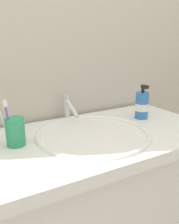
% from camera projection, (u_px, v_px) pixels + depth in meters
% --- Properties ---
extents(tiled_wall_back, '(2.29, 0.04, 2.40)m').
position_uv_depth(tiled_wall_back, '(57.00, 48.00, 1.19)').
color(tiled_wall_back, beige).
rests_on(tiled_wall_back, ground).
extents(vanity_counter, '(1.09, 0.55, 0.86)m').
position_uv_depth(vanity_counter, '(91.00, 222.00, 1.15)').
color(vanity_counter, silver).
rests_on(vanity_counter, ground).
extents(sink_basin, '(0.48, 0.48, 0.10)m').
position_uv_depth(sink_basin, '(93.00, 142.00, 1.04)').
color(sink_basin, white).
rests_on(sink_basin, vanity_counter).
extents(faucet, '(0.02, 0.15, 0.12)m').
position_uv_depth(faucet, '(69.00, 108.00, 1.21)').
color(faucet, silver).
rests_on(faucet, sink_basin).
extents(toothbrush_cup, '(0.07, 0.07, 0.11)m').
position_uv_depth(toothbrush_cup, '(15.00, 132.00, 0.92)').
color(toothbrush_cup, '#2D9966').
rests_on(toothbrush_cup, vanity_counter).
extents(toothbrush_purple, '(0.02, 0.01, 0.17)m').
position_uv_depth(toothbrush_purple, '(8.00, 120.00, 0.88)').
color(toothbrush_purple, purple).
rests_on(toothbrush_purple, toothbrush_cup).
extents(toothbrush_white, '(0.05, 0.02, 0.18)m').
position_uv_depth(toothbrush_white, '(2.00, 119.00, 0.90)').
color(toothbrush_white, white).
rests_on(toothbrush_white, toothbrush_cup).
extents(soap_dispenser, '(0.07, 0.07, 0.17)m').
position_uv_depth(soap_dispenser, '(142.00, 105.00, 1.23)').
color(soap_dispenser, '#3372BF').
rests_on(soap_dispenser, vanity_counter).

